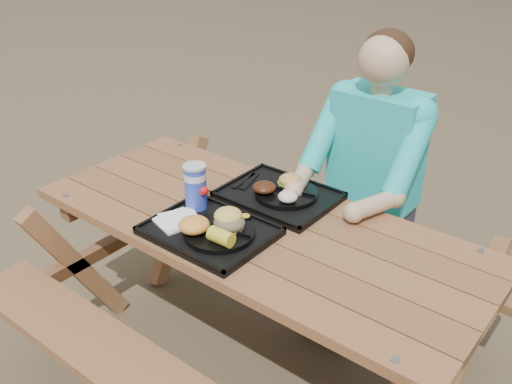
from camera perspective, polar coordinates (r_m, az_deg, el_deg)
The scene contains 18 objects.
ground at distance 2.67m, azimuth 0.00°, elevation -16.88°, with size 60.00×60.00×0.00m, color #999999.
picnic_table at distance 2.42m, azimuth 0.00°, elevation -10.60°, with size 1.80×1.49×0.75m, color #999999, non-canonical shape.
tray_near at distance 2.13m, azimuth -4.67°, elevation -3.99°, with size 0.45×0.35×0.02m, color black.
tray_far at distance 2.36m, azimuth 2.29°, elevation -0.44°, with size 0.45×0.35×0.02m, color black.
plate_near at distance 2.08m, azimuth -3.66°, elevation -4.09°, with size 0.26×0.26×0.02m, color black.
plate_far at distance 2.34m, azimuth 3.04°, elevation -0.14°, with size 0.26×0.26×0.02m, color black.
napkin_stack at distance 2.18m, azimuth -7.97°, elevation -2.79°, with size 0.14×0.14×0.02m, color white.
soda_cup at distance 2.23m, azimuth -6.07°, elevation 0.43°, with size 0.09×0.09×0.17m, color #182FB5.
condiment_bbq at distance 2.19m, azimuth -2.41°, elevation -2.06°, with size 0.05×0.05×0.03m, color black.
condiment_mustard at distance 2.15m, azimuth -1.08°, elevation -2.68°, with size 0.04×0.04×0.03m, color yellow.
sandwich at distance 2.06m, azimuth -2.71°, elevation -2.28°, with size 0.11×0.11×0.11m, color #F0C454, non-canonical shape.
mac_cheese at distance 2.06m, azimuth -6.22°, elevation -3.29°, with size 0.11×0.11×0.06m, color #FFA943.
corn_cob at distance 1.99m, azimuth -3.52°, elevation -4.49°, with size 0.09×0.09×0.05m, color yellow, non-canonical shape.
cutlery_far at distance 2.45m, azimuth -0.68°, elevation 1.08°, with size 0.03×0.16×0.01m, color black.
burger at distance 2.35m, azimuth 3.45°, elevation 1.46°, with size 0.10×0.10×0.09m, color #DA954D, non-canonical shape.
baked_beans at distance 2.31m, azimuth 0.83°, elevation 0.47°, with size 0.10×0.10×0.04m, color #46200E.
potato_salad at distance 2.25m, azimuth 3.19°, elevation -0.47°, with size 0.08×0.08×0.04m, color white.
diner at distance 2.66m, azimuth 11.34°, elevation -0.37°, with size 0.48×0.84×1.28m, color #1AB8A3, non-canonical shape.
Camera 1 is at (1.17, -1.47, 1.89)m, focal length 40.00 mm.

